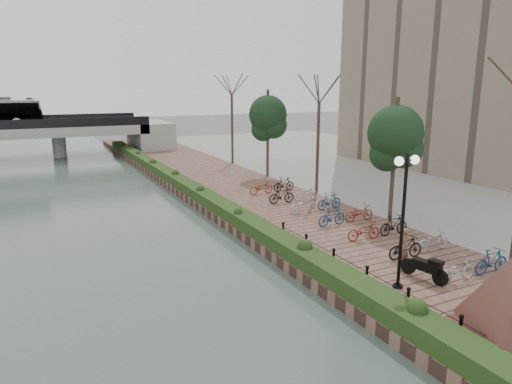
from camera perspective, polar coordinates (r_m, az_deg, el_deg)
ground at (r=14.63m, az=16.99°, el=-18.40°), size 220.00×220.00×0.00m
promenade at (r=30.22m, az=-0.37°, el=-0.86°), size 8.00×75.00×0.50m
inland_pavement at (r=39.80m, az=20.79°, el=1.67°), size 24.00×75.00×0.50m
hedge at (r=31.10m, az=-8.05°, el=0.45°), size 1.10×56.00×0.60m
chain_fence at (r=16.38m, az=15.96°, el=-11.43°), size 0.10×14.10×0.70m
lamppost at (r=16.32m, az=18.09°, el=-0.04°), size 1.02×0.32×4.83m
motorcycle at (r=18.15m, az=20.27°, el=-8.73°), size 0.81×1.73×1.04m
pedestrian at (r=19.20m, az=17.96°, el=-6.54°), size 0.62×0.47×1.55m
bicycle_parking at (r=24.35m, az=11.01°, el=-2.76°), size 2.40×17.32×1.00m
street_trees at (r=27.65m, az=11.60°, el=4.83°), size 3.20×37.12×6.80m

